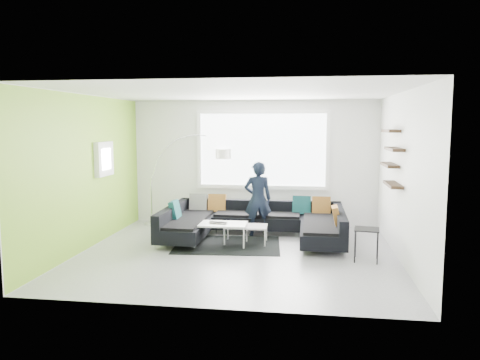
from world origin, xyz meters
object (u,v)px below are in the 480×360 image
object	(u,v)px
side_table	(366,245)
coffee_table	(233,233)
sectional_sofa	(254,224)
arc_lamp	(151,180)
person	(258,199)
laptop	(217,223)

from	to	relation	value
side_table	coffee_table	bearing A→B (deg)	161.98
sectional_sofa	arc_lamp	distance (m)	2.77
side_table	person	xyz separation A→B (m)	(-1.98, 1.50, 0.49)
sectional_sofa	person	bearing A→B (deg)	84.79
laptop	side_table	bearing A→B (deg)	-5.83
laptop	arc_lamp	bearing A→B (deg)	145.94
side_table	laptop	world-z (taller)	side_table
coffee_table	arc_lamp	xyz separation A→B (m)	(-2.10, 1.44, 0.81)
side_table	sectional_sofa	bearing A→B (deg)	150.96
side_table	person	distance (m)	2.53
sectional_sofa	laptop	world-z (taller)	sectional_sofa
arc_lamp	person	xyz separation A→B (m)	(2.48, -0.70, -0.26)
coffee_table	laptop	world-z (taller)	laptop
sectional_sofa	person	size ratio (longest dim) A/B	2.28
sectional_sofa	person	distance (m)	0.58
coffee_table	laptop	distance (m)	0.39
sectional_sofa	coffee_table	world-z (taller)	sectional_sofa
coffee_table	sectional_sofa	bearing A→B (deg)	43.47
sectional_sofa	side_table	bearing A→B (deg)	-28.94
arc_lamp	laptop	world-z (taller)	arc_lamp
arc_lamp	side_table	size ratio (longest dim) A/B	3.74
coffee_table	laptop	size ratio (longest dim) A/B	3.42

